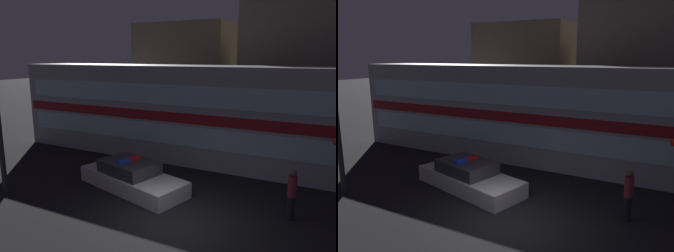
{
  "view_description": "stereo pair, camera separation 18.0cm",
  "coord_description": "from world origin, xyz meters",
  "views": [
    {
      "loc": [
        4.06,
        -8.03,
        4.99
      ],
      "look_at": [
        -2.24,
        4.21,
        2.05
      ],
      "focal_mm": 35.0,
      "sensor_mm": 36.0,
      "label": 1
    },
    {
      "loc": [
        4.22,
        -7.94,
        4.99
      ],
      "look_at": [
        -2.24,
        4.21,
        2.05
      ],
      "focal_mm": 35.0,
      "sensor_mm": 36.0,
      "label": 2
    }
  ],
  "objects": [
    {
      "name": "police_car",
      "position": [
        -2.61,
        1.88,
        0.44
      ],
      "size": [
        4.72,
        2.83,
        1.19
      ],
      "rotation": [
        0.0,
        0.0,
        -0.27
      ],
      "color": "silver",
      "rests_on": "ground_plane"
    },
    {
      "name": "train",
      "position": [
        -1.92,
        6.53,
        2.28
      ],
      "size": [
        19.35,
        2.98,
        4.56
      ],
      "color": "#999EA5",
      "rests_on": "ground_plane"
    },
    {
      "name": "pedestrian",
      "position": [
        3.15,
        2.06,
        0.84
      ],
      "size": [
        0.28,
        0.28,
        1.64
      ],
      "color": "black",
      "rests_on": "ground_plane"
    },
    {
      "name": "building_center",
      "position": [
        2.17,
        13.49,
        4.04
      ],
      "size": [
        6.57,
        5.88,
        8.07
      ],
      "color": "#726656",
      "rests_on": "ground_plane"
    },
    {
      "name": "ground_plane",
      "position": [
        0.0,
        0.0,
        0.0
      ],
      "size": [
        120.0,
        120.0,
        0.0
      ],
      "primitive_type": "plane",
      "color": "black"
    },
    {
      "name": "building_left",
      "position": [
        -5.89,
        14.02,
        3.63
      ],
      "size": [
        6.58,
        4.08,
        7.26
      ],
      "color": "brown",
      "rests_on": "ground_plane"
    }
  ]
}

